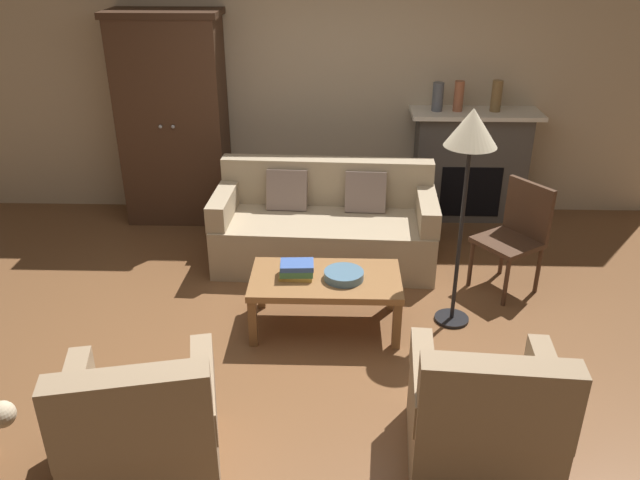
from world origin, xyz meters
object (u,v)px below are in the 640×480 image
(armchair_near_left, at_px, (143,432))
(floor_lamp, at_px, (471,141))
(fruit_bowl, at_px, (344,275))
(couch, at_px, (325,227))
(armoire, at_px, (174,120))
(book_stack, at_px, (297,270))
(armchair_near_right, at_px, (483,420))
(mantel_vase_bronze, at_px, (496,96))
(coffee_table, at_px, (325,284))
(mantel_vase_terracotta, at_px, (459,96))
(fireplace, at_px, (470,164))
(side_chair_wooden, at_px, (517,230))
(mantel_vase_slate, at_px, (438,97))

(armchair_near_left, relative_size, floor_lamp, 0.55)
(armchair_near_left, bearing_deg, fruit_bowl, 54.42)
(couch, bearing_deg, armoire, 148.16)
(book_stack, distance_m, armchair_near_right, 1.75)
(armoire, bearing_deg, book_stack, -56.70)
(book_stack, xyz_separation_m, armchair_near_left, (-0.72, -1.51, -0.16))
(couch, bearing_deg, armchair_near_left, -109.15)
(floor_lamp, bearing_deg, book_stack, -174.95)
(couch, distance_m, mantel_vase_bronze, 2.13)
(coffee_table, distance_m, mantel_vase_bronze, 2.77)
(book_stack, bearing_deg, fruit_bowl, -3.85)
(couch, distance_m, floor_lamp, 1.78)
(coffee_table, relative_size, fruit_bowl, 3.81)
(armchair_near_left, distance_m, floor_lamp, 2.72)
(armoire, xyz_separation_m, armchair_near_right, (2.42, -3.39, -0.71))
(mantel_vase_bronze, bearing_deg, armchair_near_right, -101.68)
(coffee_table, bearing_deg, armchair_near_right, -57.16)
(fruit_bowl, distance_m, mantel_vase_terracotta, 2.51)
(armoire, relative_size, mantel_vase_bronze, 6.94)
(book_stack, bearing_deg, armchair_near_left, -115.47)
(armchair_near_left, bearing_deg, armchair_near_right, 4.48)
(mantel_vase_bronze, height_order, armchair_near_left, mantel_vase_bronze)
(couch, xyz_separation_m, armchair_near_right, (0.91, -2.45, -0.00))
(armoire, relative_size, armchair_near_right, 2.33)
(mantel_vase_terracotta, relative_size, floor_lamp, 0.18)
(armoire, relative_size, book_stack, 8.05)
(fireplace, relative_size, floor_lamp, 0.76)
(couch, xyz_separation_m, fruit_bowl, (0.16, -1.11, 0.13))
(fireplace, height_order, side_chair_wooden, fireplace)
(mantel_vase_bronze, relative_size, side_chair_wooden, 0.33)
(fireplace, relative_size, couch, 0.65)
(armoire, height_order, side_chair_wooden, armoire)
(fireplace, xyz_separation_m, mantel_vase_terracotta, (-0.18, -0.02, 0.70))
(fireplace, relative_size, book_stack, 4.95)
(book_stack, bearing_deg, armchair_near_right, -51.38)
(mantel_vase_terracotta, bearing_deg, armchair_near_right, -95.84)
(fireplace, bearing_deg, floor_lamp, -102.54)
(armoire, distance_m, mantel_vase_terracotta, 2.78)
(coffee_table, height_order, book_stack, book_stack)
(floor_lamp, bearing_deg, fireplace, 77.46)
(fireplace, xyz_separation_m, book_stack, (-1.62, -2.10, -0.09))
(fruit_bowl, height_order, mantel_vase_bronze, mantel_vase_bronze)
(coffee_table, height_order, armchair_near_left, armchair_near_left)
(mantel_vase_terracotta, height_order, floor_lamp, floor_lamp)
(coffee_table, height_order, side_chair_wooden, side_chair_wooden)
(fireplace, bearing_deg, couch, -144.80)
(coffee_table, relative_size, mantel_vase_terracotta, 3.81)
(fireplace, distance_m, side_chair_wooden, 1.46)
(couch, height_order, mantel_vase_slate, mantel_vase_slate)
(fruit_bowl, relative_size, floor_lamp, 0.18)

